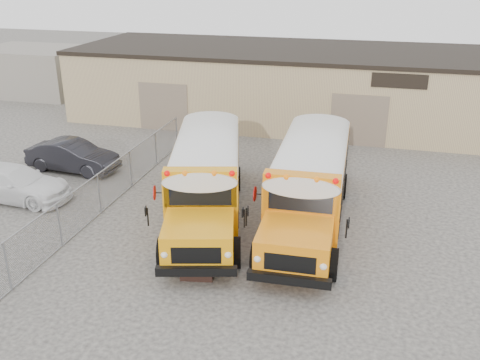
% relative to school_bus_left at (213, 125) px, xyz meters
% --- Properties ---
extents(ground, '(120.00, 120.00, 0.00)m').
position_rel_school_bus_left_xyz_m(ground, '(3.41, -10.80, -1.86)').
color(ground, '#363432').
rests_on(ground, ground).
extents(warehouse, '(30.20, 10.20, 4.67)m').
position_rel_school_bus_left_xyz_m(warehouse, '(3.41, 9.19, 0.51)').
color(warehouse, tan).
rests_on(warehouse, ground).
extents(chainlink_fence, '(0.07, 18.07, 1.81)m').
position_rel_school_bus_left_xyz_m(chainlink_fence, '(-2.59, -7.80, -0.96)').
color(chainlink_fence, gray).
rests_on(chainlink_fence, ground).
extents(distant_building_left, '(8.00, 6.00, 3.60)m').
position_rel_school_bus_left_xyz_m(distant_building_left, '(-18.59, 11.20, -0.06)').
color(distant_building_left, gray).
rests_on(distant_building_left, ground).
extents(school_bus_left, '(5.39, 11.30, 3.21)m').
position_rel_school_bus_left_xyz_m(school_bus_left, '(0.00, 0.00, 0.00)').
color(school_bus_left, orange).
rests_on(school_bus_left, ground).
extents(school_bus_right, '(3.45, 11.20, 3.25)m').
position_rel_school_bus_left_xyz_m(school_bus_right, '(5.76, 0.82, 0.02)').
color(school_bus_right, orange).
rests_on(school_bus_right, ground).
extents(tarp_bundle, '(1.25, 1.20, 1.64)m').
position_rel_school_bus_left_xyz_m(tarp_bundle, '(2.99, -11.30, -1.02)').
color(tarp_bundle, black).
rests_on(tarp_bundle, ground).
extents(car_white, '(5.30, 2.29, 1.52)m').
position_rel_school_bus_left_xyz_m(car_white, '(-7.03, -7.43, -1.10)').
color(car_white, white).
rests_on(car_white, ground).
extents(car_dark, '(4.87, 2.03, 1.57)m').
position_rel_school_bus_left_xyz_m(car_dark, '(-6.40, -3.60, -1.08)').
color(car_dark, black).
rests_on(car_dark, ground).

